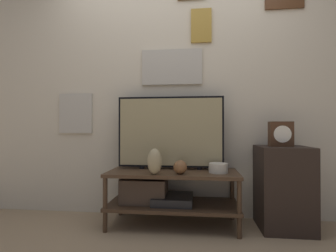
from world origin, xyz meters
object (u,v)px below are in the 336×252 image
at_px(vase_round_glass, 180,167).
at_px(mantel_clock, 281,134).
at_px(vase_wide_bowl, 218,168).
at_px(television, 170,132).
at_px(vase_urn_stoneware, 155,161).

bearing_deg(vase_round_glass, mantel_clock, 11.67).
xyz_separation_m(vase_wide_bowl, mantel_clock, (0.56, 0.08, 0.30)).
bearing_deg(mantel_clock, television, 175.63).
xyz_separation_m(television, mantel_clock, (1.00, -0.08, -0.02)).
distance_m(television, vase_round_glass, 0.41).
bearing_deg(television, vase_urn_stoneware, -108.55).
distance_m(vase_round_glass, mantel_clock, 0.95).
height_order(television, vase_urn_stoneware, television).
distance_m(vase_urn_stoneware, vase_wide_bowl, 0.57).
distance_m(vase_urn_stoneware, vase_round_glass, 0.23).
bearing_deg(vase_round_glass, television, 113.77).
xyz_separation_m(vase_round_glass, mantel_clock, (0.89, 0.18, 0.28)).
distance_m(vase_round_glass, vase_wide_bowl, 0.35).
xyz_separation_m(television, vase_round_glass, (0.11, -0.26, -0.30)).
relative_size(vase_round_glass, vase_wide_bowl, 0.71).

